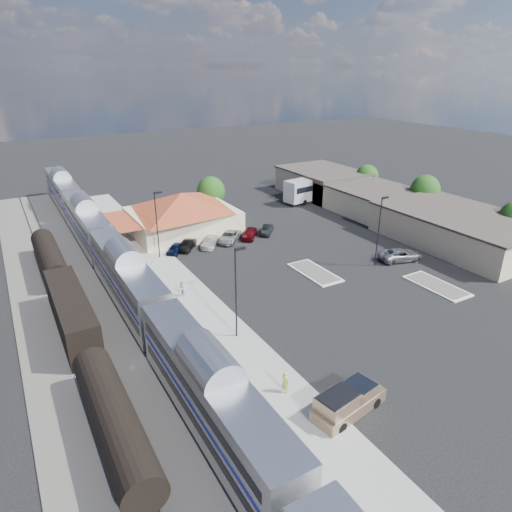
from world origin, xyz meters
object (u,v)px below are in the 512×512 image
suv (401,255)px  coach_bus (315,187)px  station_depot (182,213)px  pickup_truck (349,401)px

suv → coach_bus: 30.39m
suv → coach_bus: coach_bus is taller
suv → coach_bus: (7.97, 29.28, 1.73)m
station_depot → suv: 32.00m
pickup_truck → suv: pickup_truck is taller
pickup_truck → coach_bus: (32.50, 47.82, 1.53)m
station_depot → coach_bus: station_depot is taller
pickup_truck → coach_bus: coach_bus is taller
pickup_truck → suv: size_ratio=1.12×
pickup_truck → suv: (24.54, 18.54, -0.20)m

